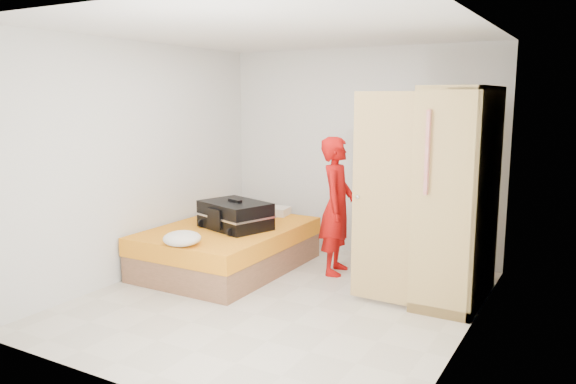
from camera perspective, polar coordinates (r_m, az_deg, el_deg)
The scene contains 7 objects.
room at distance 5.39m, azimuth -0.90°, elevation 2.20°, with size 4.00×4.02×2.60m.
bed at distance 6.65m, azimuth -6.12°, elevation -5.63°, with size 1.42×2.02×0.50m.
wardrobe at distance 5.70m, azimuth 16.33°, elevation -0.86°, with size 1.17×1.20×2.10m.
person at distance 6.37m, azimuth 4.98°, elevation -1.41°, with size 0.57×0.37×1.56m, color red.
suitcase at distance 6.49m, azimuth -5.41°, elevation -2.36°, with size 0.93×0.79×0.34m.
round_cushion at distance 5.84m, azimuth -10.70°, elevation -4.65°, with size 0.39×0.39×0.15m, color white.
pillow at distance 7.25m, azimuth -2.06°, elevation -1.87°, with size 0.55×0.28×0.10m, color white.
Camera 1 is at (2.71, -4.61, 2.00)m, focal length 35.00 mm.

